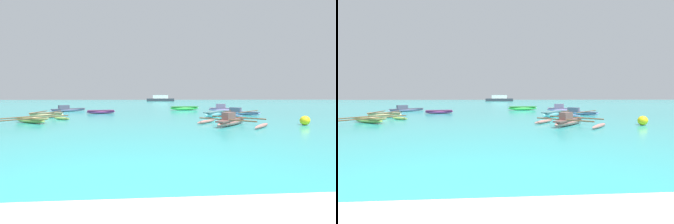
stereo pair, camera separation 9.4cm
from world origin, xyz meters
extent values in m
ellipsoid|color=#51E35B|center=(4.53, 24.43, 0.24)|extent=(3.64, 1.19, 0.47)
cube|color=#39893F|center=(4.53, 24.43, 0.43)|extent=(3.35, 1.12, 0.08)
ellipsoid|color=#D39FE0|center=(8.61, 21.76, 0.20)|extent=(3.49, 1.96, 0.39)
cube|color=slate|center=(8.61, 21.76, 0.35)|extent=(3.22, 1.83, 0.08)
cube|color=slate|center=(8.20, 21.95, 0.61)|extent=(1.10, 0.83, 0.43)
ellipsoid|color=#7589B8|center=(8.55, 17.40, 0.15)|extent=(2.88, 2.86, 0.30)
cube|color=#4D5872|center=(8.55, 17.40, 0.26)|extent=(2.66, 2.64, 0.08)
cube|color=#4D5872|center=(8.23, 17.71, 0.47)|extent=(1.00, 0.99, 0.33)
cylinder|color=brown|center=(9.12, 16.83, 0.32)|extent=(3.10, 3.12, 0.07)
cylinder|color=brown|center=(7.98, 17.97, 0.32)|extent=(3.10, 3.12, 0.07)
ellipsoid|color=#7589B8|center=(10.07, 18.94, 0.10)|extent=(1.75, 1.73, 0.20)
ellipsoid|color=#7589B8|center=(7.02, 15.86, 0.10)|extent=(1.75, 1.73, 0.20)
ellipsoid|color=beige|center=(-7.49, 15.69, 0.20)|extent=(2.52, 0.82, 0.41)
cube|color=gray|center=(-7.49, 15.69, 0.37)|extent=(2.32, 0.78, 0.08)
cylinder|color=brown|center=(-6.93, 15.74, 0.43)|extent=(0.37, 3.31, 0.07)
cylinder|color=brown|center=(-8.04, 15.64, 0.43)|extent=(0.37, 3.31, 0.07)
ellipsoid|color=beige|center=(-7.64, 17.34, 0.10)|extent=(1.50, 0.33, 0.20)
ellipsoid|color=beige|center=(-7.34, 14.04, 0.10)|extent=(1.50, 0.33, 0.20)
ellipsoid|color=tan|center=(5.10, 10.06, 0.18)|extent=(2.72, 2.86, 0.36)
cube|color=brown|center=(5.10, 10.06, 0.32)|extent=(2.52, 2.64, 0.08)
cube|color=brown|center=(4.81, 9.74, 0.56)|extent=(0.95, 0.98, 0.40)
cylinder|color=brown|center=(5.64, 10.63, 0.38)|extent=(2.42, 2.28, 0.07)
cylinder|color=brown|center=(4.57, 9.49, 0.38)|extent=(2.42, 2.28, 0.07)
ellipsoid|color=tan|center=(3.92, 11.17, 0.10)|extent=(1.60, 1.68, 0.20)
ellipsoid|color=tan|center=(6.29, 8.95, 0.10)|extent=(1.60, 1.68, 0.20)
ellipsoid|color=#7DC5D0|center=(5.59, 15.42, 0.22)|extent=(2.45, 2.93, 0.44)
cube|color=slate|center=(5.59, 15.42, 0.40)|extent=(2.27, 2.71, 0.08)
ellipsoid|color=#91377E|center=(-4.24, 19.67, 0.17)|extent=(2.76, 1.35, 0.33)
cube|color=#5D2B52|center=(-4.24, 19.67, 0.29)|extent=(2.55, 1.27, 0.08)
ellipsoid|color=#86A34A|center=(-6.85, 12.10, 0.16)|extent=(2.71, 2.03, 0.31)
cube|color=#566635|center=(-6.85, 12.10, 0.27)|extent=(2.50, 1.88, 0.08)
cylinder|color=brown|center=(-6.31, 11.75, 0.33)|extent=(2.41, 3.66, 0.07)
cylinder|color=brown|center=(-7.39, 12.45, 0.33)|extent=(2.41, 3.66, 0.07)
ellipsoid|color=#86A34A|center=(-5.68, 13.91, 0.10)|extent=(1.50, 1.07, 0.20)
ellipsoid|color=slate|center=(-8.45, 22.96, 0.17)|extent=(3.22, 2.85, 0.34)
cube|color=#4E495F|center=(-8.45, 22.96, 0.30)|extent=(2.97, 2.64, 0.08)
cube|color=#4E495F|center=(-8.81, 22.65, 0.52)|extent=(1.09, 1.02, 0.37)
sphere|color=yellow|center=(9.25, 9.81, 0.26)|extent=(0.53, 0.53, 0.53)
cube|color=#2D333D|center=(3.87, 79.49, 0.50)|extent=(9.93, 2.18, 0.99)
cube|color=white|center=(3.87, 79.49, 1.59)|extent=(5.46, 1.86, 1.19)
camera|label=1|loc=(0.59, -2.20, 1.60)|focal=24.00mm
camera|label=2|loc=(0.68, -2.21, 1.60)|focal=24.00mm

